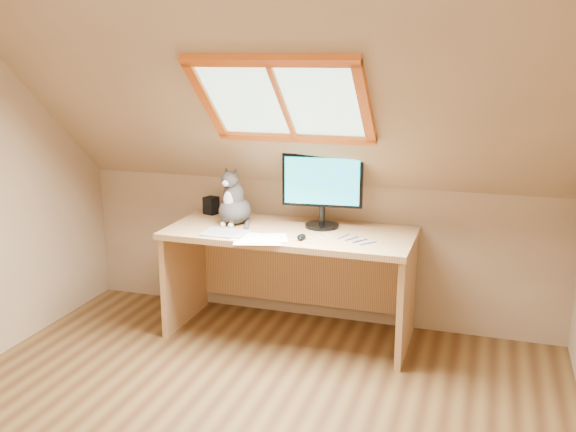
% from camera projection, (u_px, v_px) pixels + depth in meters
% --- Properties ---
extents(room_shell, '(3.52, 3.52, 2.41)m').
position_uv_depth(room_shell, '(199.00, 164.00, 2.71)').
color(room_shell, tan).
rests_on(room_shell, ground).
extents(desk, '(1.64, 0.72, 0.75)m').
position_uv_depth(desk, '(293.00, 260.00, 4.37)').
color(desk, tan).
rests_on(desk, ground).
extents(monitor, '(0.54, 0.23, 0.50)m').
position_uv_depth(monitor, '(322.00, 186.00, 4.25)').
color(monitor, black).
rests_on(monitor, desk).
extents(cat, '(0.26, 0.30, 0.40)m').
position_uv_depth(cat, '(234.00, 203.00, 4.38)').
color(cat, '#48423F').
rests_on(cat, desk).
extents(desk_speaker, '(0.11, 0.11, 0.13)m').
position_uv_depth(desk_speaker, '(211.00, 205.00, 4.67)').
color(desk_speaker, black).
rests_on(desk_speaker, desk).
extents(graphics_tablet, '(0.29, 0.21, 0.01)m').
position_uv_depth(graphics_tablet, '(225.00, 233.00, 4.16)').
color(graphics_tablet, '#B2B2B7').
rests_on(graphics_tablet, desk).
extents(mouse, '(0.06, 0.10, 0.03)m').
position_uv_depth(mouse, '(301.00, 237.00, 4.04)').
color(mouse, black).
rests_on(mouse, desk).
extents(papers, '(0.35, 0.30, 0.01)m').
position_uv_depth(papers, '(260.00, 239.00, 4.05)').
color(papers, white).
rests_on(papers, desk).
extents(cables, '(0.51, 0.26, 0.01)m').
position_uv_depth(cables, '(340.00, 239.00, 4.03)').
color(cables, silver).
rests_on(cables, desk).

